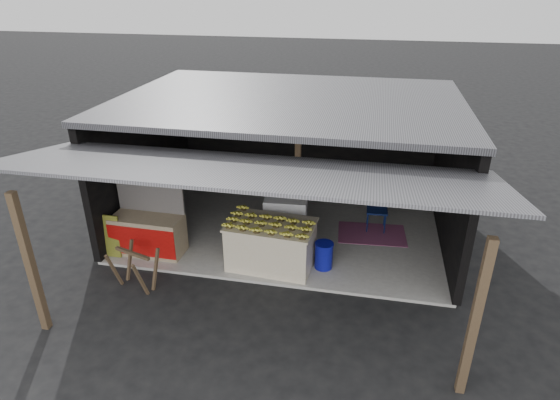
% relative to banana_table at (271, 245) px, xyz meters
% --- Properties ---
extents(ground, '(80.00, 80.00, 0.00)m').
position_rel_banana_table_xyz_m(ground, '(0.00, -0.62, -0.53)').
color(ground, black).
rests_on(ground, ground).
extents(concrete_slab, '(7.00, 5.00, 0.06)m').
position_rel_banana_table_xyz_m(concrete_slab, '(0.00, 1.88, -0.50)').
color(concrete_slab, gray).
rests_on(concrete_slab, ground).
extents(shophouse, '(7.40, 7.29, 3.02)m').
position_rel_banana_table_xyz_m(shophouse, '(0.00, 2.20, 1.57)').
color(shophouse, black).
rests_on(shophouse, ground).
extents(banana_table, '(1.77, 1.16, 0.94)m').
position_rel_banana_table_xyz_m(banana_table, '(0.00, 0.00, 0.00)').
color(banana_table, beige).
rests_on(banana_table, concrete_slab).
extents(banana_pile, '(1.63, 1.05, 0.19)m').
position_rel_banana_table_xyz_m(banana_pile, '(0.00, 0.00, 0.56)').
color(banana_pile, yellow).
rests_on(banana_pile, banana_table).
extents(white_crate, '(0.94, 0.68, 1.00)m').
position_rel_banana_table_xyz_m(white_crate, '(0.08, 1.07, 0.03)').
color(white_crate, white).
rests_on(white_crate, concrete_slab).
extents(neighbor_stall, '(1.47, 0.68, 1.50)m').
position_rel_banana_table_xyz_m(neighbor_stall, '(-2.61, -0.00, -0.02)').
color(neighbor_stall, '#998466').
rests_on(neighbor_stall, concrete_slab).
extents(green_signboard, '(0.61, 0.13, 0.92)m').
position_rel_banana_table_xyz_m(green_signboard, '(-3.41, -0.32, -0.01)').
color(green_signboard, black).
rests_on(green_signboard, concrete_slab).
extents(sawhorse, '(0.88, 0.87, 0.79)m').
position_rel_banana_table_xyz_m(sawhorse, '(-2.33, -1.19, -0.03)').
color(sawhorse, '#453422').
rests_on(sawhorse, ground).
extents(water_barrel, '(0.36, 0.36, 0.52)m').
position_rel_banana_table_xyz_m(water_barrel, '(1.04, 0.12, -0.21)').
color(water_barrel, '#0B0F80').
rests_on(water_barrel, concrete_slab).
extents(plastic_chair, '(0.48, 0.48, 0.99)m').
position_rel_banana_table_xyz_m(plastic_chair, '(2.03, 2.03, 0.11)').
color(plastic_chair, '#0B163D').
rests_on(plastic_chair, concrete_slab).
extents(magenta_rug, '(1.57, 1.10, 0.01)m').
position_rel_banana_table_xyz_m(magenta_rug, '(1.96, 1.68, -0.47)').
color(magenta_rug, '#6F184F').
rests_on(magenta_rug, concrete_slab).
extents(picture_frames, '(1.62, 0.04, 0.46)m').
position_rel_banana_table_xyz_m(picture_frames, '(-0.17, 4.28, 1.40)').
color(picture_frames, black).
rests_on(picture_frames, shophouse).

